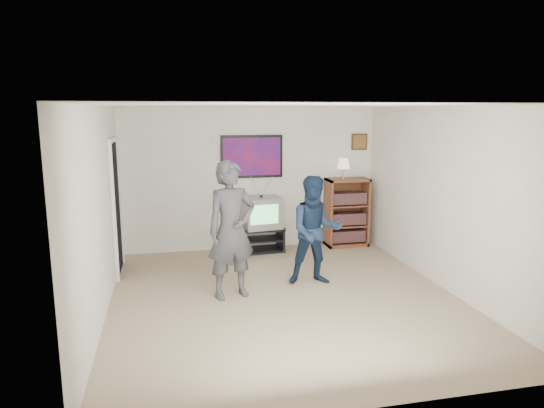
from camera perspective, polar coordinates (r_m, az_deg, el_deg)
name	(u,v)px	position (r m, az deg, el deg)	size (l,w,h in m)	color
room_shell	(279,201)	(6.50, 0.88, 0.38)	(4.51, 5.00, 2.51)	#93815D
media_stand	(259,239)	(8.55, -1.57, -4.18)	(0.88, 0.53, 0.43)	black
crt_television	(261,212)	(8.44, -1.27, -1.00)	(0.64, 0.54, 0.54)	gray
bookshelf	(347,212)	(8.94, 8.77, -0.97)	(0.75, 0.43, 1.23)	#542E19
table_lamp	(343,169)	(8.77, 8.40, 4.14)	(0.24, 0.24, 0.38)	#FFE6C1
person_tall	(231,230)	(6.34, -4.79, -3.08)	(0.66, 0.44, 1.82)	#3B3B3E
person_short	(315,231)	(6.87, 5.12, -3.14)	(0.76, 0.59, 1.55)	#16253E
controller_left	(233,207)	(6.47, -4.63, -0.30)	(0.04, 0.13, 0.04)	white
controller_right	(314,215)	(7.01, 4.96, -1.36)	(0.03, 0.11, 0.03)	white
poster	(252,157)	(8.52, -2.40, 5.59)	(1.10, 0.03, 0.75)	black
air_vent	(220,140)	(8.42, -6.14, 7.53)	(0.28, 0.02, 0.14)	white
small_picture	(359,142)	(9.06, 10.24, 7.21)	(0.30, 0.03, 0.30)	#30220F
doorway	(116,208)	(7.65, -17.89, -0.45)	(0.03, 0.85, 2.00)	black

